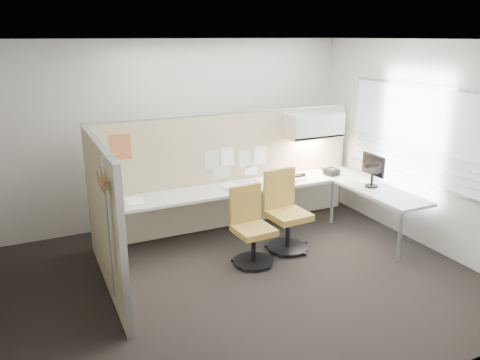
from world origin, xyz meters
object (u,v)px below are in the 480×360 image
chair_left (251,228)px  monitor (373,168)px  desk (266,194)px  chair_right (285,213)px  phone (331,172)px

chair_left → monitor: size_ratio=2.08×
desk → chair_right: size_ratio=3.69×
phone → monitor: bearing=-91.1°
desk → chair_right: (-0.02, -0.58, -0.10)m
monitor → phone: bearing=14.1°
desk → chair_left: (-0.63, -0.76, -0.14)m
chair_right → phone: bearing=24.0°
monitor → phone: (-0.18, 0.74, -0.23)m
desk → phone: (1.19, 0.06, 0.18)m
chair_left → chair_right: size_ratio=0.92×
chair_right → monitor: monitor is taller
desk → chair_right: chair_right is taller
chair_left → chair_right: chair_right is taller
chair_right → monitor: size_ratio=2.26×
chair_left → monitor: monitor is taller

